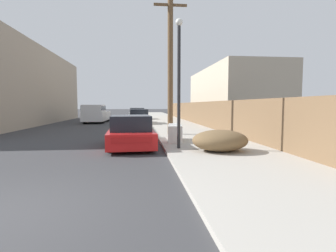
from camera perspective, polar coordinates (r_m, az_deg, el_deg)
name	(u,v)px	position (r m, az deg, el deg)	size (l,w,h in m)	color
sidewalk_curb	(168,121)	(27.75, -0.05, 1.13)	(4.20, 63.00, 0.12)	#ADA89E
discarded_fridge	(175,133)	(11.80, 1.51, -1.47)	(0.81, 1.80, 0.76)	silver
parked_sports_car_red	(131,133)	(10.94, -8.11, -1.45)	(1.99, 4.24, 1.31)	red
car_parked_mid	(139,117)	(23.57, -6.43, 1.91)	(1.98, 4.45, 1.38)	silver
car_parked_far	(137,114)	(30.96, -6.82, 2.55)	(2.07, 4.34, 1.40)	silver
pickup_truck	(96,114)	(26.65, -15.41, 2.60)	(2.12, 5.47, 1.75)	silver
utility_pole	(170,61)	(14.75, 0.51, 13.89)	(1.80, 0.30, 7.76)	brown
street_lamp	(179,74)	(9.78, 2.39, 11.21)	(0.26, 0.26, 4.73)	#232326
brush_pile	(220,140)	(9.34, 11.24, -3.11)	(1.96, 1.59, 0.75)	brown
wooden_fence	(198,113)	(22.43, 6.52, 2.82)	(0.08, 35.45, 1.86)	brown
building_left_block	(6,86)	(27.44, -31.82, 7.37)	(7.00, 23.12, 6.78)	tan
building_right_house	(232,96)	(28.37, 13.84, 6.44)	(6.00, 14.49, 5.43)	beige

